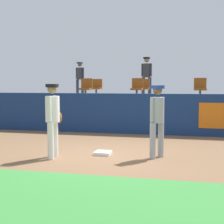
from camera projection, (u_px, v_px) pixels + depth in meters
name	position (u px, v px, depth m)	size (l,w,h in m)	color
ground_plane	(110.00, 156.00, 8.17)	(60.00, 60.00, 0.00)	brown
grass_foreground_strip	(61.00, 199.00, 5.07)	(18.00, 2.80, 0.01)	#388438
first_base	(103.00, 153.00, 8.28)	(0.40, 0.40, 0.08)	white
player_fielder_home	(53.00, 115.00, 7.84)	(0.36, 0.57, 1.78)	white
player_runner_visitor	(157.00, 116.00, 7.84)	(0.46, 0.46, 1.75)	#9EA3AD
field_wall	(135.00, 114.00, 11.73)	(18.00, 0.26, 1.45)	navy
bleacher_platform	(144.00, 112.00, 14.24)	(18.00, 4.80, 1.18)	#59595E
seat_back_center	(144.00, 87.00, 14.82)	(0.47, 0.44, 0.84)	#4C4C51
seat_back_left	(97.00, 87.00, 15.32)	(0.47, 0.44, 0.84)	#4C4C51
seat_front_left	(86.00, 87.00, 13.57)	(0.47, 0.44, 0.84)	#4C4C51
seat_front_right	(200.00, 87.00, 12.52)	(0.47, 0.44, 0.84)	#4C4C51
seat_front_center	(137.00, 87.00, 13.08)	(0.45, 0.44, 0.84)	#4C4C51
spectator_hooded	(80.00, 76.00, 16.38)	(0.46, 0.39, 1.69)	#33384C
spectator_capped	(147.00, 74.00, 15.53)	(0.51, 0.42, 1.87)	#33384C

